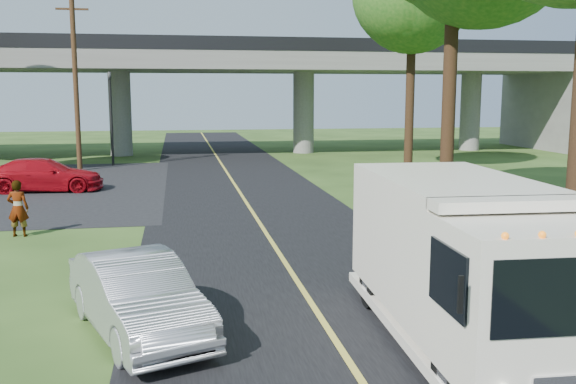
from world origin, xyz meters
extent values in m
plane|color=#284117|center=(0.00, 0.00, 0.00)|extent=(120.00, 120.00, 0.00)
cube|color=black|center=(0.00, 10.00, 0.01)|extent=(7.00, 90.00, 0.02)
cube|color=gold|center=(0.00, 10.00, 0.03)|extent=(0.12, 90.00, 0.01)
cube|color=slate|center=(0.00, 32.00, 6.00)|extent=(50.00, 9.00, 1.20)
cube|color=black|center=(0.00, 27.60, 6.90)|extent=(50.00, 0.25, 0.80)
cube|color=black|center=(0.00, 36.40, 6.90)|extent=(50.00, 0.25, 0.80)
cube|color=slate|center=(25.00, 32.00, 3.00)|extent=(4.00, 10.00, 6.00)
cylinder|color=slate|center=(-6.00, 32.00, 2.70)|extent=(1.40, 1.40, 5.40)
cylinder|color=slate|center=(6.00, 32.00, 2.70)|extent=(1.40, 1.40, 5.40)
cylinder|color=slate|center=(18.00, 32.00, 2.70)|extent=(1.40, 1.40, 5.40)
cylinder|color=black|center=(-6.00, 26.00, 2.60)|extent=(0.14, 0.14, 5.20)
imported|color=black|center=(-6.00, 26.00, 4.60)|extent=(0.18, 0.22, 1.10)
cylinder|color=#472D19|center=(-7.50, 24.00, 4.50)|extent=(0.26, 0.26, 9.00)
cube|color=#472D19|center=(-7.50, 24.00, 8.20)|extent=(1.60, 0.10, 0.10)
cylinder|color=#382314|center=(6.20, 9.00, 3.85)|extent=(0.44, 0.44, 7.70)
cylinder|color=#382314|center=(9.00, 20.00, 3.32)|extent=(0.44, 0.44, 6.65)
sphere|color=#1A5516|center=(9.00, 20.00, 8.20)|extent=(5.58, 5.58, 5.58)
cube|color=silver|center=(2.01, -0.64, 1.60)|extent=(2.46, 4.28, 2.14)
cube|color=silver|center=(1.89, -3.59, 1.50)|extent=(2.35, 1.81, 1.95)
cube|color=black|center=(1.86, -4.42, 1.81)|extent=(2.00, 0.16, 0.90)
cube|color=silver|center=(2.00, -1.02, 0.29)|extent=(2.51, 5.61, 0.17)
cylinder|color=black|center=(0.93, -3.36, 0.43)|extent=(0.30, 0.87, 0.86)
cylinder|color=black|center=(1.09, 0.64, 0.43)|extent=(0.30, 0.87, 0.86)
cylinder|color=black|center=(3.03, 0.56, 0.43)|extent=(0.30, 0.87, 0.86)
imported|color=#A50A13|center=(-7.90, 16.94, 0.68)|extent=(4.76, 2.09, 1.36)
imported|color=#9A9BA2|center=(-3.20, 0.00, 0.67)|extent=(2.75, 4.30, 1.34)
imported|color=gray|center=(-6.96, 8.23, 0.81)|extent=(0.63, 0.45, 1.62)
camera|label=1|loc=(-2.48, -10.65, 4.05)|focal=40.00mm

